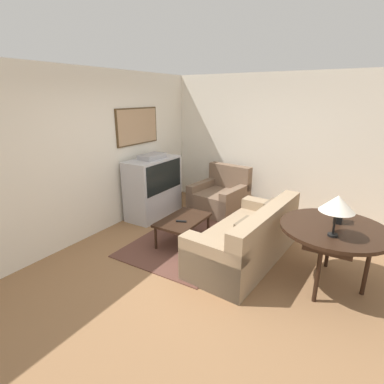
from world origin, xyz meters
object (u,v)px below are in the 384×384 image
at_px(console_table, 334,232).
at_px(mantel_clock, 339,214).
at_px(armchair, 220,197).
at_px(coffee_table, 183,221).
at_px(couch, 247,240).
at_px(tv, 153,187).
at_px(table_lamp, 338,204).

height_order(console_table, mantel_clock, mantel_clock).
relative_size(armchair, coffee_table, 1.17).
bearing_deg(armchair, console_table, -27.60).
xyz_separation_m(couch, mantel_clock, (0.14, -1.09, 0.58)).
bearing_deg(armchair, coffee_table, -78.66).
xyz_separation_m(tv, couch, (-0.66, -2.21, -0.27)).
xyz_separation_m(tv, armchair, (0.88, -1.02, -0.29)).
bearing_deg(couch, tv, -102.08).
relative_size(couch, armchair, 1.87).
bearing_deg(console_table, couch, 88.41).
bearing_deg(tv, mantel_clock, -98.89).
bearing_deg(table_lamp, armchair, 51.10).
height_order(couch, armchair, armchair).
distance_m(armchair, mantel_clock, 2.74).
height_order(couch, mantel_clock, mantel_clock).
distance_m(tv, mantel_clock, 3.36).
height_order(couch, table_lamp, table_lamp).
height_order(couch, console_table, couch).
bearing_deg(mantel_clock, couch, 97.54).
bearing_deg(coffee_table, console_table, -89.91).
xyz_separation_m(tv, coffee_table, (-0.69, -1.14, -0.21)).
xyz_separation_m(couch, table_lamp, (-0.30, -1.09, 0.85)).
relative_size(tv, console_table, 0.98).
xyz_separation_m(tv, table_lamp, (-0.96, -3.30, 0.58)).
height_order(armchair, console_table, armchair).
distance_m(armchair, console_table, 2.80).
distance_m(couch, console_table, 1.16).
distance_m(table_lamp, mantel_clock, 0.52).
bearing_deg(tv, couch, -106.66).
height_order(tv, couch, tv).
bearing_deg(console_table, armchair, 55.40).
relative_size(couch, mantel_clock, 9.03).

